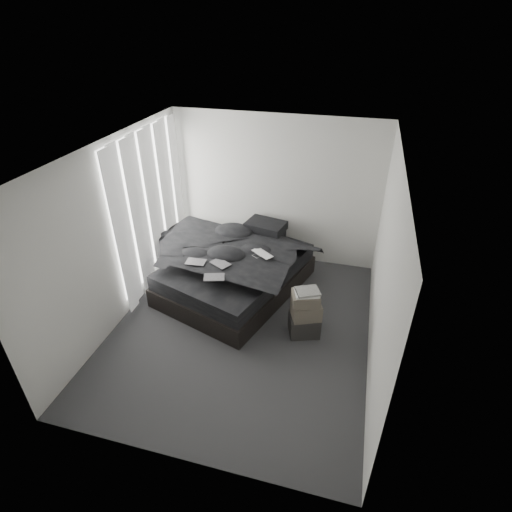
% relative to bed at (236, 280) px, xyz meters
% --- Properties ---
extents(floor, '(3.60, 4.20, 0.01)m').
position_rel_bed_xyz_m(floor, '(0.37, -0.91, -0.16)').
color(floor, '#333336').
rests_on(floor, ground).
extents(ceiling, '(3.60, 4.20, 0.01)m').
position_rel_bed_xyz_m(ceiling, '(0.37, -0.91, 2.44)').
color(ceiling, white).
rests_on(ceiling, ground).
extents(wall_back, '(3.60, 0.01, 2.60)m').
position_rel_bed_xyz_m(wall_back, '(0.37, 1.19, 1.14)').
color(wall_back, silver).
rests_on(wall_back, ground).
extents(wall_front, '(3.60, 0.01, 2.60)m').
position_rel_bed_xyz_m(wall_front, '(0.37, -3.01, 1.14)').
color(wall_front, silver).
rests_on(wall_front, ground).
extents(wall_left, '(0.01, 4.20, 2.60)m').
position_rel_bed_xyz_m(wall_left, '(-1.43, -0.91, 1.14)').
color(wall_left, silver).
rests_on(wall_left, ground).
extents(wall_right, '(0.01, 4.20, 2.60)m').
position_rel_bed_xyz_m(wall_right, '(2.17, -0.91, 1.14)').
color(wall_right, silver).
rests_on(wall_right, ground).
extents(window_left, '(0.02, 2.00, 2.30)m').
position_rel_bed_xyz_m(window_left, '(-1.41, -0.01, 1.19)').
color(window_left, white).
rests_on(window_left, wall_left).
extents(curtain_left, '(0.06, 2.12, 2.48)m').
position_rel_bed_xyz_m(curtain_left, '(-1.36, -0.01, 1.12)').
color(curtain_left, white).
rests_on(curtain_left, wall_left).
extents(bed, '(2.38, 2.74, 0.31)m').
position_rel_bed_xyz_m(bed, '(0.00, 0.00, 0.00)').
color(bed, black).
rests_on(bed, floor).
extents(mattress, '(2.30, 2.65, 0.25)m').
position_rel_bed_xyz_m(mattress, '(0.00, 0.00, 0.28)').
color(mattress, black).
rests_on(mattress, bed).
extents(duvet, '(2.23, 2.41, 0.27)m').
position_rel_bed_xyz_m(duvet, '(-0.02, -0.05, 0.54)').
color(duvet, black).
rests_on(duvet, mattress).
extents(pillow_lower, '(0.81, 0.66, 0.16)m').
position_rel_bed_xyz_m(pillow_lower, '(0.23, 0.87, 0.48)').
color(pillow_lower, black).
rests_on(pillow_lower, mattress).
extents(pillow_upper, '(0.73, 0.58, 0.15)m').
position_rel_bed_xyz_m(pillow_upper, '(0.29, 0.82, 0.63)').
color(pillow_upper, black).
rests_on(pillow_upper, pillow_lower).
extents(laptop, '(0.44, 0.41, 0.03)m').
position_rel_bed_xyz_m(laptop, '(0.42, -0.08, 0.69)').
color(laptop, silver).
rests_on(laptop, duvet).
extents(comic_a, '(0.30, 0.21, 0.01)m').
position_rel_bed_xyz_m(comic_a, '(-0.46, -0.50, 0.68)').
color(comic_a, black).
rests_on(comic_a, duvet).
extents(comic_b, '(0.35, 0.31, 0.01)m').
position_rel_bed_xyz_m(comic_b, '(-0.09, -0.44, 0.68)').
color(comic_b, black).
rests_on(comic_b, duvet).
extents(comic_c, '(0.33, 0.27, 0.01)m').
position_rel_bed_xyz_m(comic_c, '(-0.05, -0.81, 0.69)').
color(comic_c, black).
rests_on(comic_c, duvet).
extents(side_stand, '(0.43, 0.43, 0.63)m').
position_rel_bed_xyz_m(side_stand, '(-0.86, 0.13, 0.16)').
color(side_stand, black).
rests_on(side_stand, floor).
extents(papers, '(0.30, 0.27, 0.01)m').
position_rel_bed_xyz_m(papers, '(-0.85, 0.13, 0.48)').
color(papers, white).
rests_on(papers, side_stand).
extents(floor_books, '(0.17, 0.22, 0.14)m').
position_rel_bed_xyz_m(floor_books, '(-0.61, -0.09, -0.09)').
color(floor_books, black).
rests_on(floor_books, floor).
extents(box_lower, '(0.50, 0.44, 0.31)m').
position_rel_bed_xyz_m(box_lower, '(1.26, -0.79, -0.00)').
color(box_lower, black).
rests_on(box_lower, floor).
extents(box_mid, '(0.48, 0.43, 0.23)m').
position_rel_bed_xyz_m(box_mid, '(1.27, -0.79, 0.27)').
color(box_mid, '#524B41').
rests_on(box_mid, box_lower).
extents(box_upper, '(0.44, 0.39, 0.16)m').
position_rel_bed_xyz_m(box_upper, '(1.25, -0.79, 0.47)').
color(box_upper, '#524B41').
rests_on(box_upper, box_mid).
extents(art_book_white, '(0.38, 0.34, 0.03)m').
position_rel_bed_xyz_m(art_book_white, '(1.26, -0.79, 0.56)').
color(art_book_white, silver).
rests_on(art_book_white, box_upper).
extents(art_book_snake, '(0.38, 0.35, 0.03)m').
position_rel_bed_xyz_m(art_book_snake, '(1.27, -0.79, 0.59)').
color(art_book_snake, silver).
rests_on(art_book_snake, art_book_white).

